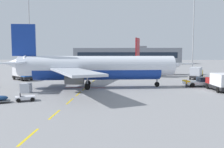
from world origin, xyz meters
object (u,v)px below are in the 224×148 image
Objects in this scene: fuel_service_truck at (22,74)px; airliner_foreground at (95,67)px; ground_power_truck at (196,73)px; ground_crew_worker at (187,83)px; airliner_mid_left at (146,63)px; apron_light_mast_near at (29,25)px; pushback_tug at (200,82)px; uld_cargo_container at (26,88)px; catering_truck at (220,82)px; baggage_train at (1,99)px; apron_light_mast_far at (194,24)px.

airliner_foreground is at bearing -30.68° from fuel_service_truck.
ground_crew_worker is (-6.77, -16.07, -0.72)m from ground_power_truck.
airliner_mid_left is 43.89m from apron_light_mast_near.
pushback_tug is 32.99m from airliner_mid_left.
uld_cargo_container is at bearing -146.64° from ground_power_truck.
apron_light_mast_near is (-51.48, 41.11, 15.35)m from catering_truck.
baggage_train is (-23.84, -49.76, -3.10)m from airliner_mid_left.
catering_truck is 42.86m from apron_light_mast_far.
pushback_tug is at bearing -103.49° from apron_light_mast_far.
fuel_service_truck is 31.48m from apron_light_mast_near.
airliner_mid_left reaches higher than catering_truck.
apron_light_mast_far is at bearing 72.44° from ground_crew_worker.
airliner_foreground is 48.47m from apron_light_mast_far.
ground_crew_worker is (4.98, -33.89, -2.70)m from airliner_mid_left.
airliner_mid_left reaches higher than pushback_tug.
apron_light_mast_near is at bearing 108.58° from baggage_train.
apron_light_mast_far is at bearing -1.53° from apron_light_mast_near.
catering_truck reaches higher than baggage_train.
pushback_tug is 0.23× the size of apron_light_mast_near.
airliner_foreground is 20.33× the size of uld_cargo_container.
airliner_mid_left is (-8.21, 31.83, 2.73)m from pushback_tug.
baggage_train is at bearing -88.82° from uld_cargo_container.
catering_truck is at bearing -99.27° from apron_light_mast_far.
airliner_mid_left is 4.58× the size of fuel_service_truck.
catering_truck is (1.60, -5.99, 0.74)m from pushback_tug.
apron_light_mast_near is at bearing 108.28° from fuel_service_truck.
airliner_mid_left is 39.13m from catering_truck.
baggage_train is (-32.05, -17.92, -0.38)m from pushback_tug.
apron_light_mast_near reaches higher than airliner_foreground.
apron_light_mast_near is (-41.67, 3.29, 13.37)m from airliner_mid_left.
baggage_train is at bearing -151.17° from ground_crew_worker.
ground_crew_worker is at bearing -38.55° from apron_light_mast_near.
ground_power_truck reaches higher than ground_crew_worker.
apron_light_mast_far is at bearing 6.10° from airliner_mid_left.
fuel_service_truck is at bearing -145.40° from airliner_mid_left.
ground_crew_worker is 0.96× the size of uld_cargo_container.
airliner_foreground is 13.25m from uld_cargo_container.
pushback_tug is at bearing -75.54° from airliner_mid_left.
catering_truck is at bearing -7.83° from airliner_foreground.
apron_light_mast_near reaches higher than uld_cargo_container.
fuel_service_truck is (-42.86, 15.02, 0.00)m from catering_truck.
pushback_tug is 33.61m from uld_cargo_container.
catering_truck is at bearing 19.52° from baggage_train.
pushback_tug is at bearing 32.55° from ground_crew_worker.
fuel_service_truck is at bearing 167.65° from pushback_tug.
apron_light_mast_far reaches higher than pushback_tug.
pushback_tug is (21.23, 2.85, -3.05)m from airliner_foreground.
uld_cargo_container is (-35.77, -23.56, -0.85)m from ground_power_truck.
baggage_train is 32.91m from ground_crew_worker.
airliner_foreground reaches higher than catering_truck.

